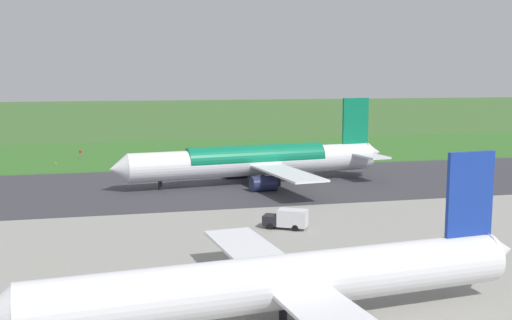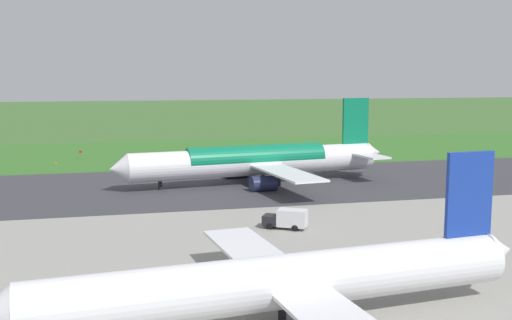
# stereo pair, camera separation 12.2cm
# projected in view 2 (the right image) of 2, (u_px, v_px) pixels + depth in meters

# --- Properties ---
(ground_plane) EXTENTS (800.00, 800.00, 0.00)m
(ground_plane) POSITION_uv_depth(u_px,v_px,m) (200.00, 186.00, 112.75)
(ground_plane) COLOR #3D662D
(runway_asphalt) EXTENTS (600.00, 41.87, 0.06)m
(runway_asphalt) POSITION_uv_depth(u_px,v_px,m) (200.00, 186.00, 112.74)
(runway_asphalt) COLOR #38383D
(runway_asphalt) RESTS_ON ground
(grass_verge_foreground) EXTENTS (600.00, 80.00, 0.04)m
(grass_verge_foreground) POSITION_uv_depth(u_px,v_px,m) (176.00, 158.00, 151.93)
(grass_verge_foreground) COLOR #346B27
(grass_verge_foreground) RESTS_ON ground
(airliner_main) EXTENTS (54.10, 44.41, 15.88)m
(airliner_main) POSITION_uv_depth(u_px,v_px,m) (258.00, 161.00, 114.76)
(airliner_main) COLOR white
(airliner_main) RESTS_ON ground
(airliner_parked_mid) EXTENTS (46.14, 37.82, 13.46)m
(airliner_parked_mid) POSITION_uv_depth(u_px,v_px,m) (285.00, 280.00, 49.71)
(airliner_parked_mid) COLOR white
(airliner_parked_mid) RESTS_ON ground
(service_truck_fuel) EXTENTS (6.15, 4.86, 2.65)m
(service_truck_fuel) POSITION_uv_depth(u_px,v_px,m) (287.00, 219.00, 80.90)
(service_truck_fuel) COLOR black
(service_truck_fuel) RESTS_ON ground
(no_stopping_sign) EXTENTS (0.60, 0.10, 2.21)m
(no_stopping_sign) POSITION_uv_depth(u_px,v_px,m) (81.00, 154.00, 148.17)
(no_stopping_sign) COLOR slate
(no_stopping_sign) RESTS_ON ground
(traffic_cone_orange) EXTENTS (0.40, 0.40, 0.55)m
(traffic_cone_orange) POSITION_uv_depth(u_px,v_px,m) (56.00, 162.00, 141.59)
(traffic_cone_orange) COLOR orange
(traffic_cone_orange) RESTS_ON ground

